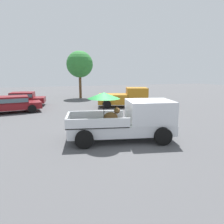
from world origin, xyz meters
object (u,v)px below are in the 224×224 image
Objects in this scene: pickup_truck_main at (130,119)px; parked_sedan_far at (22,98)px; pickup_truck_red at (126,98)px; parked_sedan_near at (13,103)px.

pickup_truck_main reaches higher than parked_sedan_far.
pickup_truck_main is 1.04× the size of pickup_truck_red.
pickup_truck_red is 9.73m from parked_sedan_near.
parked_sedan_far is (-5.72, 12.76, -0.25)m from pickup_truck_main.
parked_sedan_far is at bearing 125.97° from pickup_truck_main.
pickup_truck_main reaches higher than pickup_truck_red.
parked_sedan_far is (0.41, 3.39, 0.00)m from parked_sedan_near.
parked_sedan_near is at bearing -164.27° from pickup_truck_red.
parked_sedan_near is at bearing 135.01° from pickup_truck_main.
pickup_truck_red is 1.14× the size of parked_sedan_near.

